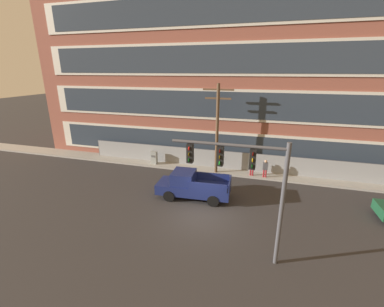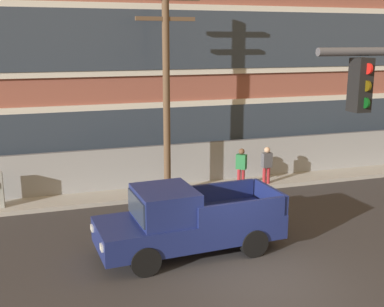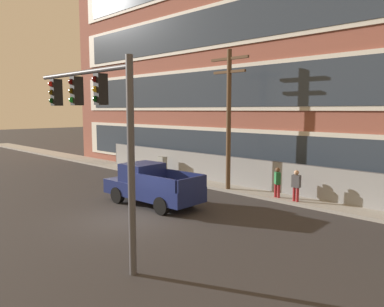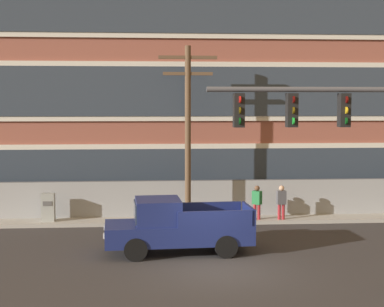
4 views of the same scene
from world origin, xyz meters
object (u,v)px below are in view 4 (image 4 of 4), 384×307
at_px(traffic_signal_mast, 335,139).
at_px(pedestrian_near_cabinet, 257,201).
at_px(utility_pole_near_corner, 188,126).
at_px(electrical_cabinet, 48,209).
at_px(pedestrian_by_fence, 281,201).
at_px(pickup_truck_navy, 175,227).

xyz_separation_m(traffic_signal_mast, pedestrian_near_cabinet, (-0.19, 10.27, -3.41)).
bearing_deg(traffic_signal_mast, utility_pole_near_corner, 107.97).
bearing_deg(pedestrian_near_cabinet, traffic_signal_mast, -88.95).
bearing_deg(pedestrian_near_cabinet, electrical_cabinet, 178.24).
bearing_deg(utility_pole_near_corner, electrical_cabinet, 176.17).
height_order(pedestrian_near_cabinet, pedestrian_by_fence, same).
distance_m(electrical_cabinet, pedestrian_by_fence, 10.34).
relative_size(traffic_signal_mast, pedestrian_near_cabinet, 3.56).
height_order(utility_pole_near_corner, pedestrian_by_fence, utility_pole_near_corner).
xyz_separation_m(pedestrian_near_cabinet, pedestrian_by_fence, (1.09, -0.07, 0.00)).
distance_m(pickup_truck_navy, utility_pole_near_corner, 6.03).
bearing_deg(traffic_signal_mast, pickup_truck_navy, 127.80).
relative_size(utility_pole_near_corner, electrical_cabinet, 5.57).
relative_size(utility_pole_near_corner, pedestrian_by_fence, 4.63).
relative_size(traffic_signal_mast, pickup_truck_navy, 1.12).
bearing_deg(pickup_truck_navy, pedestrian_by_fence, 44.91).
bearing_deg(traffic_signal_mast, electrical_cabinet, 131.78).
bearing_deg(pickup_truck_navy, electrical_cabinet, 135.28).
distance_m(pickup_truck_navy, electrical_cabinet, 7.55).
bearing_deg(utility_pole_near_corner, pickup_truck_navy, -99.03).
xyz_separation_m(pickup_truck_navy, pedestrian_near_cabinet, (3.88, 5.03, 0.04)).
distance_m(utility_pole_near_corner, pedestrian_by_fence, 5.39).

